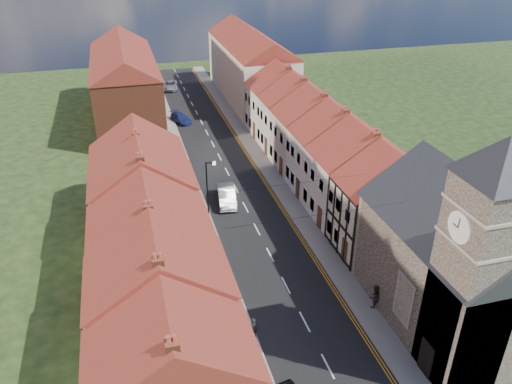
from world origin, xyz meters
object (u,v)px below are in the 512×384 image
(church, at_px, (466,251))
(car_distant, at_px, (170,85))
(car_mid, at_px, (227,196))
(lamppost, at_px, (208,189))
(car_far, at_px, (181,118))
(pedestrian_right, at_px, (374,296))
(pedestrian_left, at_px, (254,328))

(church, relative_size, car_distant, 3.25)
(church, relative_size, car_mid, 3.31)
(lamppost, bearing_deg, church, -51.70)
(car_far, distance_m, pedestrian_right, 41.30)
(car_mid, distance_m, pedestrian_left, 18.10)
(lamppost, height_order, car_far, lamppost)
(church, relative_size, car_far, 3.74)
(church, height_order, car_far, church)
(church, relative_size, pedestrian_left, 10.06)
(church, relative_size, lamppost, 2.53)
(car_mid, height_order, car_far, car_mid)
(car_far, bearing_deg, car_mid, -105.83)
(pedestrian_right, bearing_deg, lamppost, -73.53)
(lamppost, distance_m, car_far, 26.79)
(pedestrian_left, height_order, pedestrian_right, pedestrian_right)
(lamppost, height_order, pedestrian_left, lamppost)
(church, height_order, lamppost, church)
(lamppost, relative_size, car_mid, 1.31)
(car_mid, distance_m, car_distant, 38.95)
(car_mid, height_order, pedestrian_right, pedestrian_right)
(lamppost, xyz_separation_m, pedestrian_left, (0.11, -14.55, -2.66))
(car_distant, bearing_deg, church, -71.71)
(car_mid, height_order, car_distant, car_mid)
(lamppost, bearing_deg, car_distant, 87.77)
(car_mid, distance_m, pedestrian_right, 18.58)
(lamppost, distance_m, car_mid, 4.97)
(car_distant, xyz_separation_m, pedestrian_right, (7.26, -56.31, 0.36))
(lamppost, distance_m, pedestrian_left, 14.79)
(lamppost, height_order, car_distant, lamppost)
(car_far, distance_m, car_distant, 15.76)
(car_distant, xyz_separation_m, pedestrian_left, (-1.54, -56.90, 0.23))
(lamppost, distance_m, car_distant, 42.48)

